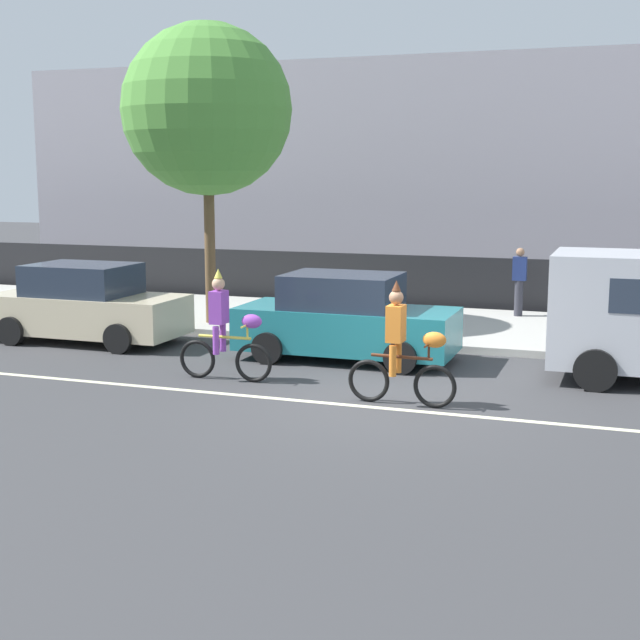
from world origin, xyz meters
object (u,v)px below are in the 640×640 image
Objects in this scene: parked_car_teal at (346,319)px; pedestrian_onlooker at (519,280)px; parade_cyclist_purple at (225,332)px; parked_car_beige at (86,305)px; parade_cyclist_orange at (403,351)px.

pedestrian_onlooker reaches higher than parked_car_teal.
parade_cyclist_purple is at bearing -121.57° from parked_car_teal.
parade_cyclist_purple is at bearing -116.98° from pedestrian_onlooker.
parade_cyclist_orange is at bearing -20.50° from parked_car_beige.
pedestrian_onlooker is at bearing 85.24° from parade_cyclist_orange.
parked_car_teal is at bearing -114.92° from pedestrian_onlooker.
parade_cyclist_orange is at bearing -94.76° from pedestrian_onlooker.
parked_car_beige is 2.53× the size of pedestrian_onlooker.
parade_cyclist_purple is 4.81m from parked_car_beige.
parade_cyclist_purple and parade_cyclist_orange have the same top height.
parade_cyclist_purple is at bearing 169.51° from parade_cyclist_orange.
parked_car_beige is 1.00× the size of parked_car_teal.
parked_car_teal is (-1.85, 2.90, -0.06)m from parade_cyclist_orange.
pedestrian_onlooker is at bearing 65.08° from parked_car_teal.
parade_cyclist_orange reaches higher than pedestrian_onlooker.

